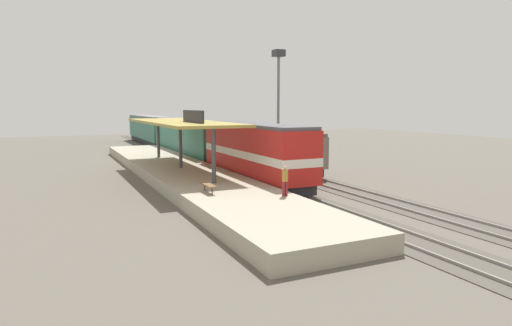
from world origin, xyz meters
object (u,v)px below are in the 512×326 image
(locomotive, at_px, (255,152))
(freight_car, at_px, (278,149))
(light_mast, at_px, (278,82))
(platform_bench, at_px, (208,185))
(person_waiting, at_px, (285,179))
(passenger_carriage_rear, at_px, (150,129))
(passenger_carriage_front, at_px, (188,138))

(locomotive, relative_size, freight_car, 1.20)
(locomotive, relative_size, light_mast, 1.23)
(platform_bench, bearing_deg, light_mast, 51.43)
(platform_bench, xyz_separation_m, person_waiting, (3.57, -2.71, 0.51))
(light_mast, relative_size, person_waiting, 6.84)
(locomotive, distance_m, passenger_carriage_rear, 38.80)
(platform_bench, bearing_deg, passenger_carriage_rear, 82.46)
(passenger_carriage_front, height_order, freight_car, passenger_carriage_front)
(passenger_carriage_rear, distance_m, freight_car, 34.36)
(passenger_carriage_rear, relative_size, light_mast, 1.71)
(freight_car, distance_m, light_mast, 9.38)
(freight_car, bearing_deg, locomotive, -134.06)
(passenger_carriage_front, distance_m, person_waiting, 27.34)
(platform_bench, height_order, locomotive, locomotive)
(platform_bench, bearing_deg, passenger_carriage_front, 76.25)
(passenger_carriage_rear, bearing_deg, passenger_carriage_front, -90.00)
(person_waiting, bearing_deg, platform_bench, 142.81)
(passenger_carriage_front, bearing_deg, locomotive, -90.00)
(passenger_carriage_rear, bearing_deg, freight_car, -82.31)
(freight_car, height_order, light_mast, light_mast)
(passenger_carriage_rear, xyz_separation_m, freight_car, (4.60, -34.05, -0.34))
(locomotive, height_order, light_mast, light_mast)
(freight_car, bearing_deg, person_waiting, -116.69)
(passenger_carriage_rear, bearing_deg, platform_bench, -97.54)
(platform_bench, height_order, passenger_carriage_rear, passenger_carriage_rear)
(platform_bench, bearing_deg, freight_car, 46.76)
(platform_bench, relative_size, passenger_carriage_rear, 0.08)
(locomotive, distance_m, passenger_carriage_front, 18.00)
(platform_bench, relative_size, light_mast, 0.15)
(locomotive, bearing_deg, person_waiting, -104.74)
(platform_bench, relative_size, person_waiting, 0.99)
(platform_bench, bearing_deg, person_waiting, -37.19)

